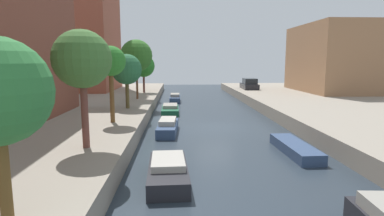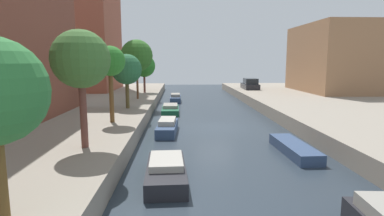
{
  "view_description": "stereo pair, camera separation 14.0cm",
  "coord_description": "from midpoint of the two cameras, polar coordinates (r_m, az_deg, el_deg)",
  "views": [
    {
      "loc": [
        -2.73,
        -21.73,
        4.74
      ],
      "look_at": [
        -1.49,
        3.59,
        0.91
      ],
      "focal_mm": 28.89,
      "sensor_mm": 36.0,
      "label": 1
    },
    {
      "loc": [
        -2.59,
        -21.74,
        4.74
      ],
      "look_at": [
        -1.49,
        3.59,
        0.91
      ],
      "focal_mm": 28.89,
      "sensor_mm": 36.0,
      "label": 2
    }
  ],
  "objects": [
    {
      "name": "ground_plane",
      "position": [
        22.41,
        4.09,
        -3.65
      ],
      "size": [
        84.0,
        84.0,
        0.0
      ],
      "primitive_type": "plane",
      "color": "#28333D"
    },
    {
      "name": "moored_boat_right_2",
      "position": [
        17.05,
        18.25,
        -7.06
      ],
      "size": [
        1.34,
        4.47,
        0.54
      ],
      "color": "#33476B",
      "rests_on": "ground_plane"
    },
    {
      "name": "street_tree_5",
      "position": [
        37.91,
        -9.05,
        7.66
      ],
      "size": [
        2.68,
        2.68,
        4.56
      ],
      "color": "brown",
      "rests_on": "quay_left"
    },
    {
      "name": "street_tree_4",
      "position": [
        31.5,
        -10.37,
        9.47
      ],
      "size": [
        3.17,
        3.17,
        5.9
      ],
      "color": "brown",
      "rests_on": "quay_left"
    },
    {
      "name": "low_block_right",
      "position": [
        43.52,
        25.82,
        8.26
      ],
      "size": [
        10.0,
        12.42,
        8.28
      ],
      "primitive_type": "cube",
      "color": "#9E704C",
      "rests_on": "quay_right"
    },
    {
      "name": "street_tree_3",
      "position": [
        25.31,
        -12.14,
        6.94
      ],
      "size": [
        2.42,
        2.42,
        4.34
      ],
      "color": "brown",
      "rests_on": "quay_left"
    },
    {
      "name": "moored_boat_left_2",
      "position": [
        20.76,
        -4.69,
        -3.5
      ],
      "size": [
        1.42,
        4.1,
        0.94
      ],
      "color": "#33476B",
      "rests_on": "ground_plane"
    },
    {
      "name": "street_tree_2",
      "position": [
        19.5,
        -15.0,
        8.15
      ],
      "size": [
        1.83,
        1.83,
        4.69
      ],
      "color": "brown",
      "rests_on": "quay_left"
    },
    {
      "name": "street_tree_1",
      "position": [
        13.99,
        -19.91,
        8.33
      ],
      "size": [
        2.49,
        2.49,
        5.09
      ],
      "color": "brown",
      "rests_on": "quay_left"
    },
    {
      "name": "moored_boat_left_3",
      "position": [
        28.77,
        -4.19,
        -0.26
      ],
      "size": [
        1.57,
        4.24,
        0.78
      ],
      "color": "#195638",
      "rests_on": "ground_plane"
    },
    {
      "name": "quay_left",
      "position": [
        25.35,
        -31.91,
        -2.36
      ],
      "size": [
        20.0,
        64.0,
        1.0
      ],
      "primitive_type": "cube",
      "color": "gray",
      "rests_on": "ground_plane"
    },
    {
      "name": "moored_boat_left_4",
      "position": [
        36.58,
        -3.26,
        1.77
      ],
      "size": [
        1.25,
        3.59,
        0.97
      ],
      "color": "#33476B",
      "rests_on": "ground_plane"
    },
    {
      "name": "parked_car",
      "position": [
        43.4,
        10.45,
        4.29
      ],
      "size": [
        2.06,
        4.67,
        1.46
      ],
      "color": "black",
      "rests_on": "quay_right"
    },
    {
      "name": "moored_boat_left_1",
      "position": [
        12.64,
        -4.76,
        -11.58
      ],
      "size": [
        1.69,
        3.96,
        0.89
      ],
      "color": "#232328",
      "rests_on": "ground_plane"
    }
  ]
}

